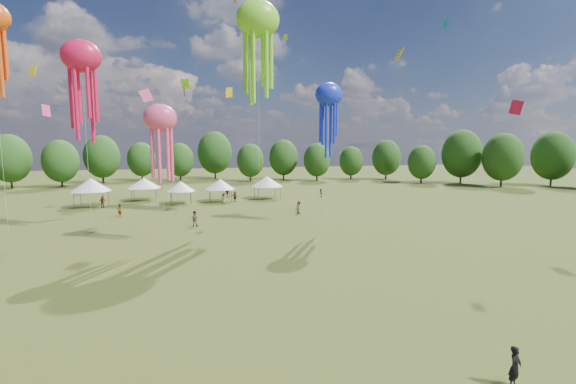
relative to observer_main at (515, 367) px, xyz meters
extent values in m
imported|color=black|center=(0.00, 0.00, 0.00)|extent=(0.72, 0.61, 1.67)
imported|color=gray|center=(-11.13, 34.59, 0.08)|extent=(1.01, 0.86, 1.82)
imported|color=gray|center=(-5.91, 51.93, 0.01)|extent=(0.74, 0.94, 1.69)
imported|color=gray|center=(11.92, 54.46, -0.06)|extent=(0.78, 0.89, 1.54)
imported|color=gray|center=(-4.41, 59.45, 0.08)|extent=(1.35, 1.09, 1.82)
imported|color=gray|center=(-24.20, 52.27, 0.04)|extent=(1.10, 0.86, 1.75)
imported|color=gray|center=(-3.88, 53.31, 0.04)|extent=(1.58, 1.43, 1.75)
imported|color=gray|center=(-20.53, 43.45, 0.02)|extent=(0.69, 0.75, 1.72)
imported|color=gray|center=(3.22, 39.62, 0.04)|extent=(0.95, 1.01, 1.74)
cylinder|color=#47474C|center=(-27.98, 51.85, 0.33)|extent=(0.08, 0.08, 2.33)
cylinder|color=#47474C|center=(-27.98, 55.89, 0.33)|extent=(0.08, 0.08, 2.33)
cylinder|color=#47474C|center=(-23.95, 51.85, 0.33)|extent=(0.08, 0.08, 2.33)
cylinder|color=#47474C|center=(-23.95, 55.89, 0.33)|extent=(0.08, 0.08, 2.33)
cube|color=white|center=(-25.96, 53.87, 1.55)|extent=(4.44, 4.44, 0.10)
cone|color=white|center=(-25.96, 53.87, 2.59)|extent=(5.77, 5.77, 2.00)
cylinder|color=#47474C|center=(-20.69, 57.56, 0.18)|extent=(0.08, 0.08, 2.02)
cylinder|color=#47474C|center=(-20.69, 61.39, 0.18)|extent=(0.08, 0.08, 2.02)
cylinder|color=#47474C|center=(-16.85, 57.56, 0.18)|extent=(0.08, 0.08, 2.02)
cylinder|color=#47474C|center=(-16.85, 61.39, 0.18)|extent=(0.08, 0.08, 2.02)
cube|color=white|center=(-18.77, 59.48, 1.24)|extent=(4.24, 4.24, 0.10)
cone|color=white|center=(-18.77, 59.48, 2.16)|extent=(5.51, 5.51, 1.73)
cylinder|color=#47474C|center=(-14.20, 52.41, 0.12)|extent=(0.08, 0.08, 1.90)
cylinder|color=#47474C|center=(-14.20, 55.53, 0.12)|extent=(0.08, 0.08, 1.90)
cylinder|color=#47474C|center=(-11.08, 52.41, 0.12)|extent=(0.08, 0.08, 1.90)
cylinder|color=#47474C|center=(-11.08, 55.53, 0.12)|extent=(0.08, 0.08, 1.90)
cube|color=white|center=(-12.64, 53.97, 1.11)|extent=(3.52, 3.52, 0.10)
cone|color=white|center=(-12.64, 53.97, 1.98)|extent=(4.58, 4.58, 1.63)
cylinder|color=#47474C|center=(-7.95, 52.62, 0.17)|extent=(0.08, 0.08, 2.01)
cylinder|color=#47474C|center=(-7.95, 56.04, 0.17)|extent=(0.08, 0.08, 2.01)
cylinder|color=#47474C|center=(-4.53, 52.62, 0.17)|extent=(0.08, 0.08, 2.01)
cylinder|color=#47474C|center=(-4.53, 56.04, 0.17)|extent=(0.08, 0.08, 2.01)
cube|color=white|center=(-6.24, 54.33, 1.22)|extent=(3.82, 3.82, 0.10)
cone|color=white|center=(-6.24, 54.33, 2.13)|extent=(4.96, 4.96, 1.72)
cylinder|color=#47474C|center=(0.28, 53.82, 0.22)|extent=(0.08, 0.08, 2.10)
cylinder|color=#47474C|center=(0.28, 57.69, 0.22)|extent=(0.08, 0.08, 2.10)
cylinder|color=#47474C|center=(4.15, 53.82, 0.22)|extent=(0.08, 0.08, 2.10)
cylinder|color=#47474C|center=(4.15, 57.69, 0.22)|extent=(0.08, 0.08, 2.10)
cube|color=white|center=(2.22, 55.76, 1.31)|extent=(4.27, 4.27, 0.10)
cone|color=white|center=(2.22, 55.76, 2.26)|extent=(5.56, 5.56, 1.80)
ellipsoid|color=#E91447|center=(-22.38, 35.79, 18.13)|extent=(4.09, 2.87, 3.48)
cylinder|color=beige|center=(-22.38, 35.79, 8.65)|extent=(0.03, 0.03, 18.96)
ellipsoid|color=#87E625|center=(-2.29, 39.90, 24.79)|extent=(5.67, 3.97, 4.82)
cylinder|color=beige|center=(-2.29, 39.90, 11.98)|extent=(0.03, 0.03, 25.63)
ellipsoid|color=#192AE5|center=(4.67, 32.40, 14.59)|extent=(3.34, 2.34, 2.84)
cylinder|color=beige|center=(4.67, 32.40, 6.88)|extent=(0.03, 0.03, 15.42)
ellipsoid|color=#FA497D|center=(-14.19, 27.75, 11.22)|extent=(3.11, 2.17, 2.64)
cylinder|color=beige|center=(-14.19, 27.75, 5.19)|extent=(0.03, 0.03, 12.05)
cube|color=#FF560F|center=(-4.77, 43.62, 28.19)|extent=(0.51, 0.77, 0.89)
cube|color=yellow|center=(-2.89, 66.92, 18.98)|extent=(1.37, 1.41, 2.11)
cube|color=#87E625|center=(6.55, 59.20, 28.14)|extent=(0.77, 0.58, 0.98)
cube|color=#167DC0|center=(-0.06, 42.16, 17.90)|extent=(1.11, 1.24, 1.67)
cube|color=#FA497D|center=(-17.87, 60.63, 17.12)|extent=(2.48, 1.09, 2.56)
cube|color=yellow|center=(21.99, 46.11, 23.19)|extent=(1.10, 1.83, 2.04)
cube|color=#192AE5|center=(15.30, 61.62, 18.67)|extent=(1.13, 1.00, 1.65)
cube|color=#167DC0|center=(18.37, 29.89, 23.02)|extent=(0.67, 0.67, 0.88)
cube|color=#FA497D|center=(-34.24, 63.81, 14.48)|extent=(1.10, 1.58, 2.08)
cube|color=purple|center=(-11.60, 51.57, 16.74)|extent=(0.28, 1.12, 1.33)
cube|color=#E91447|center=(23.17, 23.59, 12.76)|extent=(0.83, 1.28, 1.74)
cube|color=yellow|center=(-25.88, 31.93, 15.72)|extent=(0.79, 0.74, 1.10)
cube|color=#87E625|center=(-11.38, 54.60, 18.44)|extent=(1.49, 0.77, 1.68)
cylinder|color=#38281C|center=(-48.73, 86.81, 0.87)|extent=(0.44, 0.44, 3.41)
ellipsoid|color=#254A18|center=(-48.73, 86.81, 5.77)|extent=(8.53, 8.53, 10.66)
cylinder|color=#38281C|center=(-38.65, 86.34, 0.70)|extent=(0.44, 0.44, 3.07)
ellipsoid|color=#254A18|center=(-38.65, 86.34, 5.11)|extent=(7.66, 7.66, 9.58)
cylinder|color=#38281C|center=(-31.56, 94.65, 0.88)|extent=(0.44, 0.44, 3.43)
ellipsoid|color=#254A18|center=(-31.56, 94.65, 5.82)|extent=(8.58, 8.58, 10.73)
cylinder|color=#38281C|center=(-22.81, 100.27, 0.64)|extent=(0.44, 0.44, 2.95)
ellipsoid|color=#254A18|center=(-22.81, 100.27, 4.87)|extent=(7.37, 7.37, 9.21)
cylinder|color=#38281C|center=(-12.75, 96.38, 0.61)|extent=(0.44, 0.44, 2.89)
ellipsoid|color=#254A18|center=(-12.75, 96.38, 4.77)|extent=(7.23, 7.23, 9.04)
cylinder|color=#38281C|center=(-3.14, 100.81, 1.09)|extent=(0.44, 0.44, 3.84)
ellipsoid|color=#254A18|center=(-3.14, 100.81, 6.60)|extent=(9.60, 9.60, 11.99)
cylinder|color=#38281C|center=(5.14, 89.76, 0.59)|extent=(0.44, 0.44, 2.84)
ellipsoid|color=#254A18|center=(5.14, 89.76, 4.68)|extent=(7.11, 7.11, 8.89)
cylinder|color=#38281C|center=(14.88, 92.35, 0.75)|extent=(0.44, 0.44, 3.16)
ellipsoid|color=#254A18|center=(14.88, 92.35, 5.29)|extent=(7.91, 7.91, 9.88)
cylinder|color=#38281C|center=(22.64, 86.60, 0.61)|extent=(0.44, 0.44, 2.88)
ellipsoid|color=#254A18|center=(22.64, 86.60, 4.75)|extent=(7.21, 7.21, 9.01)
cylinder|color=#38281C|center=(33.46, 88.56, 0.48)|extent=(0.44, 0.44, 2.63)
ellipsoid|color=#254A18|center=(33.46, 88.56, 4.26)|extent=(6.57, 6.57, 8.22)
cylinder|color=#38281C|center=(42.46, 85.05, 0.73)|extent=(0.44, 0.44, 3.13)
ellipsoid|color=#254A18|center=(42.46, 85.05, 5.22)|extent=(7.81, 7.81, 9.77)
cylinder|color=#38281C|center=(45.59, 73.13, 0.53)|extent=(0.44, 0.44, 2.72)
ellipsoid|color=#254A18|center=(45.59, 73.13, 4.43)|extent=(6.80, 6.80, 8.50)
cylinder|color=#38281C|center=(54.91, 70.24, 1.07)|extent=(0.44, 0.44, 3.81)
ellipsoid|color=#254A18|center=(54.91, 70.24, 6.55)|extent=(9.52, 9.52, 11.90)
cylinder|color=#38281C|center=(58.52, 61.11, 0.92)|extent=(0.44, 0.44, 3.51)
ellipsoid|color=#254A18|center=(58.52, 61.11, 5.97)|extent=(8.78, 8.78, 10.97)
cylinder|color=#38281C|center=(71.34, 59.58, 0.99)|extent=(0.44, 0.44, 3.64)
ellipsoid|color=#254A18|center=(71.34, 59.58, 6.22)|extent=(9.10, 9.10, 11.37)
camera|label=1|loc=(-12.38, -11.36, 8.64)|focal=24.14mm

